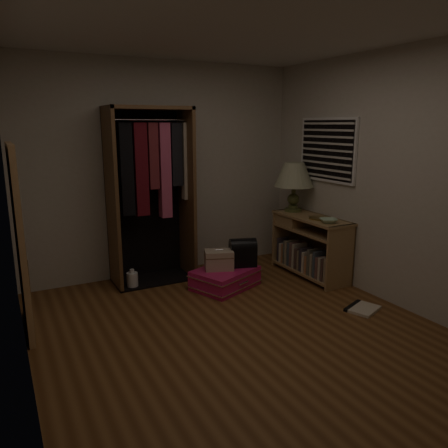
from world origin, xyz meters
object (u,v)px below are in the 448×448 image
Objects in this scene: console_bookshelf at (308,244)px; table_lamp at (294,176)px; floor_mirror at (20,241)px; open_wardrobe at (151,182)px; pink_suitcase at (225,278)px; train_case at (219,260)px; black_bag at (243,252)px; white_jug at (132,280)px.

console_bookshelf is 1.79× the size of table_lamp.
open_wardrobe is at bearing 27.70° from floor_mirror.
floor_mirror is at bearing 160.92° from pink_suitcase.
console_bookshelf is 2.92× the size of train_case.
open_wardrobe is (-1.77, 0.73, 0.81)m from console_bookshelf.
open_wardrobe reaches higher than table_lamp.
pink_suitcase is at bearing -160.50° from black_bag.
open_wardrobe is at bearing 157.63° from console_bookshelf.
console_bookshelf is at bearing -14.87° from white_jug.
table_lamp reaches higher than black_bag.
train_case is (-0.07, 0.03, 0.22)m from pink_suitcase.
console_bookshelf is at bearing 15.14° from train_case.
white_jug is (1.15, 0.60, -0.75)m from floor_mirror.
train_case is 1.09× the size of black_bag.
train_case is at bearing -168.60° from table_lamp.
white_jug is (-0.96, 0.48, -0.02)m from pink_suitcase.
table_lamp reaches higher than pink_suitcase.
pink_suitcase is (-1.13, 0.07, -0.28)m from console_bookshelf.
black_bag reaches higher than white_jug.
train_case reaches higher than white_jug.
console_bookshelf reaches higher than black_bag.
train_case is 1.51m from table_lamp.
white_jug is at bearing 176.13° from black_bag.
console_bookshelf is 1.27× the size of pink_suitcase.
black_bag is at bearing 3.05° from floor_mirror.
table_lamp is at bearing -8.96° from pink_suitcase.
open_wardrobe is at bearing 27.95° from white_jug.
pink_suitcase is 0.37m from black_bag.
open_wardrobe reaches higher than train_case.
white_jug is (-2.09, 0.55, -0.29)m from console_bookshelf.
white_jug is at bearing 165.13° from console_bookshelf.
train_case is 0.61× the size of table_lamp.
console_bookshelf is 0.55× the size of open_wardrobe.
floor_mirror is 1.93× the size of pink_suitcase.
console_bookshelf is 0.66× the size of floor_mirror.
pink_suitcase is 2.30× the size of train_case.
white_jug is at bearing 174.19° from table_lamp.
white_jug is at bearing 131.05° from pink_suitcase.
white_jug is (-0.89, 0.46, -0.24)m from train_case.
open_wardrobe is 5.85× the size of black_bag.
pink_suitcase is at bearing 176.32° from console_bookshelf.
table_lamp is (0.01, 0.34, 0.82)m from console_bookshelf.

